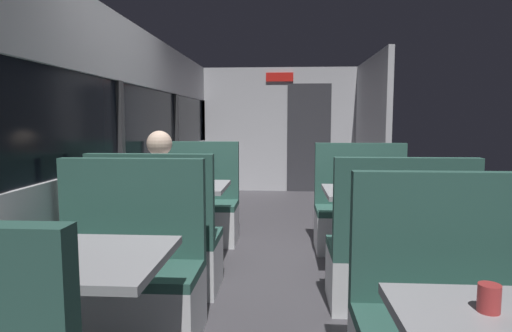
{
  "coord_description": "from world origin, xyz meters",
  "views": [
    {
      "loc": [
        0.09,
        -3.93,
        1.35
      ],
      "look_at": [
        -0.22,
        0.78,
        0.84
      ],
      "focal_mm": 30.35,
      "sensor_mm": 36.0,
      "label": 1
    }
  ],
  "objects_px": {
    "coffee_cup_primary": "(43,237)",
    "bench_rear_aisle_facing_end": "(397,263)",
    "dining_table_near_window": "(67,276)",
    "dining_table_rear_aisle": "(377,202)",
    "bench_near_window_facing_entry": "(125,284)",
    "coffee_cup_secondary": "(489,298)",
    "bench_mid_window_facing_end": "(158,250)",
    "bench_mid_window_facing_entry": "(195,212)",
    "seated_passenger": "(160,222)",
    "bench_rear_aisle_facing_entry": "(362,218)",
    "dining_table_mid_window": "(179,195)"
  },
  "relations": [
    {
      "from": "dining_table_mid_window",
      "to": "bench_near_window_facing_entry",
      "type": "bearing_deg",
      "value": -90.0
    },
    {
      "from": "bench_near_window_facing_entry",
      "to": "bench_mid_window_facing_end",
      "type": "xyz_separation_m",
      "value": [
        0.0,
        0.7,
        0.0
      ]
    },
    {
      "from": "dining_table_rear_aisle",
      "to": "coffee_cup_secondary",
      "type": "relative_size",
      "value": 10.0
    },
    {
      "from": "dining_table_near_window",
      "to": "dining_table_rear_aisle",
      "type": "bearing_deg",
      "value": 46.76
    },
    {
      "from": "bench_near_window_facing_entry",
      "to": "bench_rear_aisle_facing_end",
      "type": "relative_size",
      "value": 1.0
    },
    {
      "from": "bench_rear_aisle_facing_end",
      "to": "dining_table_mid_window",
      "type": "bearing_deg",
      "value": 153.32
    },
    {
      "from": "bench_mid_window_facing_end",
      "to": "bench_mid_window_facing_entry",
      "type": "height_order",
      "value": "same"
    },
    {
      "from": "dining_table_near_window",
      "to": "dining_table_rear_aisle",
      "type": "relative_size",
      "value": 1.0
    },
    {
      "from": "dining_table_mid_window",
      "to": "seated_passenger",
      "type": "bearing_deg",
      "value": -90.0
    },
    {
      "from": "dining_table_mid_window",
      "to": "seated_passenger",
      "type": "height_order",
      "value": "seated_passenger"
    },
    {
      "from": "bench_near_window_facing_entry",
      "to": "coffee_cup_primary",
      "type": "height_order",
      "value": "bench_near_window_facing_entry"
    },
    {
      "from": "dining_table_near_window",
      "to": "coffee_cup_primary",
      "type": "bearing_deg",
      "value": 144.56
    },
    {
      "from": "dining_table_mid_window",
      "to": "seated_passenger",
      "type": "xyz_separation_m",
      "value": [
        0.0,
        -0.63,
        -0.1
      ]
    },
    {
      "from": "dining_table_near_window",
      "to": "bench_rear_aisle_facing_entry",
      "type": "bearing_deg",
      "value": 55.48
    },
    {
      "from": "seated_passenger",
      "to": "dining_table_rear_aisle",
      "type": "bearing_deg",
      "value": 13.42
    },
    {
      "from": "dining_table_rear_aisle",
      "to": "bench_rear_aisle_facing_entry",
      "type": "height_order",
      "value": "bench_rear_aisle_facing_entry"
    },
    {
      "from": "bench_mid_window_facing_entry",
      "to": "coffee_cup_primary",
      "type": "xyz_separation_m",
      "value": [
        -0.18,
        -2.68,
        0.46
      ]
    },
    {
      "from": "dining_table_mid_window",
      "to": "dining_table_rear_aisle",
      "type": "bearing_deg",
      "value": -6.38
    },
    {
      "from": "dining_table_near_window",
      "to": "seated_passenger",
      "type": "xyz_separation_m",
      "value": [
        0.0,
        1.48,
        -0.1
      ]
    },
    {
      "from": "bench_mid_window_facing_entry",
      "to": "bench_rear_aisle_facing_end",
      "type": "height_order",
      "value": "same"
    },
    {
      "from": "dining_table_rear_aisle",
      "to": "seated_passenger",
      "type": "height_order",
      "value": "seated_passenger"
    },
    {
      "from": "bench_mid_window_facing_entry",
      "to": "coffee_cup_secondary",
      "type": "height_order",
      "value": "bench_mid_window_facing_entry"
    },
    {
      "from": "seated_passenger",
      "to": "coffee_cup_secondary",
      "type": "relative_size",
      "value": 14.0
    },
    {
      "from": "dining_table_rear_aisle",
      "to": "bench_rear_aisle_facing_end",
      "type": "bearing_deg",
      "value": -90.0
    },
    {
      "from": "bench_mid_window_facing_entry",
      "to": "bench_rear_aisle_facing_entry",
      "type": "xyz_separation_m",
      "value": [
        1.79,
        -0.2,
        0.0
      ]
    },
    {
      "from": "bench_near_window_facing_entry",
      "to": "dining_table_near_window",
      "type": "bearing_deg",
      "value": -90.0
    },
    {
      "from": "bench_rear_aisle_facing_entry",
      "to": "coffee_cup_primary",
      "type": "relative_size",
      "value": 12.22
    },
    {
      "from": "coffee_cup_primary",
      "to": "bench_rear_aisle_facing_end",
      "type": "bearing_deg",
      "value": 28.73
    },
    {
      "from": "bench_near_window_facing_entry",
      "to": "bench_rear_aisle_facing_end",
      "type": "xyz_separation_m",
      "value": [
        1.79,
        0.5,
        0.0
      ]
    },
    {
      "from": "bench_mid_window_facing_end",
      "to": "coffee_cup_secondary",
      "type": "bearing_deg",
      "value": -49.02
    },
    {
      "from": "bench_rear_aisle_facing_entry",
      "to": "coffee_cup_primary",
      "type": "height_order",
      "value": "bench_rear_aisle_facing_entry"
    },
    {
      "from": "bench_rear_aisle_facing_end",
      "to": "seated_passenger",
      "type": "xyz_separation_m",
      "value": [
        -1.79,
        0.27,
        0.21
      ]
    },
    {
      "from": "dining_table_mid_window",
      "to": "bench_rear_aisle_facing_end",
      "type": "relative_size",
      "value": 0.82
    },
    {
      "from": "dining_table_near_window",
      "to": "coffee_cup_secondary",
      "type": "height_order",
      "value": "coffee_cup_secondary"
    },
    {
      "from": "dining_table_rear_aisle",
      "to": "coffee_cup_primary",
      "type": "xyz_separation_m",
      "value": [
        -1.97,
        -1.78,
        0.15
      ]
    },
    {
      "from": "seated_passenger",
      "to": "coffee_cup_secondary",
      "type": "xyz_separation_m",
      "value": [
        1.64,
        -1.95,
        0.25
      ]
    },
    {
      "from": "bench_rear_aisle_facing_entry",
      "to": "seated_passenger",
      "type": "xyz_separation_m",
      "value": [
        -1.79,
        -1.13,
        0.21
      ]
    },
    {
      "from": "dining_table_near_window",
      "to": "bench_rear_aisle_facing_end",
      "type": "distance_m",
      "value": 2.18
    },
    {
      "from": "coffee_cup_secondary",
      "to": "bench_mid_window_facing_end",
      "type": "bearing_deg",
      "value": 130.98
    },
    {
      "from": "bench_mid_window_facing_end",
      "to": "bench_mid_window_facing_entry",
      "type": "distance_m",
      "value": 1.4
    },
    {
      "from": "bench_near_window_facing_entry",
      "to": "coffee_cup_primary",
      "type": "xyz_separation_m",
      "value": [
        -0.18,
        -0.57,
        0.46
      ]
    },
    {
      "from": "dining_table_mid_window",
      "to": "bench_mid_window_facing_end",
      "type": "relative_size",
      "value": 0.82
    },
    {
      "from": "bench_rear_aisle_facing_entry",
      "to": "coffee_cup_primary",
      "type": "xyz_separation_m",
      "value": [
        -1.97,
        -2.48,
        0.46
      ]
    },
    {
      "from": "dining_table_rear_aisle",
      "to": "coffee_cup_secondary",
      "type": "bearing_deg",
      "value": -93.72
    },
    {
      "from": "seated_passenger",
      "to": "bench_mid_window_facing_entry",
      "type": "bearing_deg",
      "value": 90.0
    },
    {
      "from": "bench_mid_window_facing_entry",
      "to": "dining_table_rear_aisle",
      "type": "height_order",
      "value": "bench_mid_window_facing_entry"
    },
    {
      "from": "dining_table_near_window",
      "to": "coffee_cup_secondary",
      "type": "xyz_separation_m",
      "value": [
        1.64,
        -0.48,
        0.15
      ]
    },
    {
      "from": "dining_table_mid_window",
      "to": "bench_rear_aisle_facing_end",
      "type": "height_order",
      "value": "bench_rear_aisle_facing_end"
    },
    {
      "from": "bench_near_window_facing_entry",
      "to": "coffee_cup_secondary",
      "type": "bearing_deg",
      "value": -35.76
    },
    {
      "from": "coffee_cup_primary",
      "to": "seated_passenger",
      "type": "bearing_deg",
      "value": 82.53
    }
  ]
}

